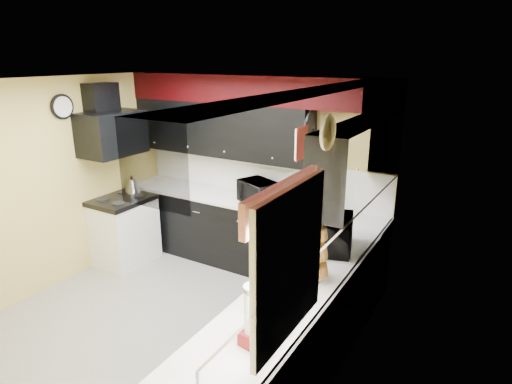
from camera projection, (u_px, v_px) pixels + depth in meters
ground at (175, 320)px, 4.61m from camera, size 3.60×3.60×0.00m
wall_back at (259, 171)px, 5.70m from camera, size 3.60×0.06×2.50m
wall_right at (342, 253)px, 3.35m from camera, size 0.06×3.60×2.50m
wall_left at (53, 185)px, 5.09m from camera, size 0.06×3.60×2.50m
ceiling at (158, 82)px, 3.84m from camera, size 3.60×3.60×0.06m
cab_back at (247, 234)px, 5.70m from camera, size 3.60×0.60×0.90m
cab_right at (288, 347)px, 3.50m from camera, size 0.60×3.00×0.90m
counter_back at (247, 201)px, 5.55m from camera, size 3.62×0.64×0.04m
counter_right at (289, 297)px, 3.35m from camera, size 0.64×3.02×0.04m
splash_back at (258, 176)px, 5.71m from camera, size 3.60×0.02×0.50m
splash_right at (340, 259)px, 3.37m from camera, size 0.02×3.60×0.50m
upper_back at (219, 129)px, 5.63m from camera, size 2.60×0.35×0.70m
upper_right at (360, 159)px, 4.01m from camera, size 0.35×1.80×0.70m
soffit_back at (252, 90)px, 5.22m from camera, size 3.60×0.36×0.35m
soffit_right at (317, 116)px, 2.96m from camera, size 0.36×3.24×0.35m
stove at (125, 232)px, 5.81m from camera, size 0.60×0.75×0.86m
cooktop at (122, 200)px, 5.67m from camera, size 0.62×0.77×0.06m
hood at (112, 133)px, 5.43m from camera, size 0.50×0.78×0.55m
hood_duct at (101, 99)px, 5.36m from camera, size 0.24×0.40×0.40m
window at (290, 264)px, 2.53m from camera, size 0.03×0.86×0.96m
valance at (283, 198)px, 2.43m from camera, size 0.04×0.88×0.20m
pan_top at (310, 122)px, 4.87m from camera, size 0.03×0.22×0.40m
pan_mid at (305, 146)px, 4.84m from camera, size 0.03×0.28×0.46m
pan_low at (314, 144)px, 5.06m from camera, size 0.03×0.24×0.42m
cut_board at (301, 143)px, 4.72m from camera, size 0.03×0.26×0.35m
baskets at (311, 251)px, 3.55m from camera, size 0.27×0.27×0.50m
clock at (62, 107)px, 5.01m from camera, size 0.03×0.30×0.30m
deco_plate at (328, 132)px, 2.77m from camera, size 0.03×0.24×0.24m
toaster_oven at (258, 192)px, 5.40m from camera, size 0.60×0.56×0.28m
microwave at (332, 233)px, 4.10m from camera, size 0.53×0.65×0.31m
utensil_crock at (327, 209)px, 4.98m from camera, size 0.19×0.19×0.16m
knife_block at (328, 206)px, 5.03m from camera, size 0.10×0.14×0.20m
kettle at (132, 186)px, 5.87m from camera, size 0.26×0.26×0.19m
dispenser_a at (270, 294)px, 3.02m from camera, size 0.16×0.16×0.36m
dispenser_b at (253, 317)px, 2.71m from camera, size 0.17×0.17×0.40m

